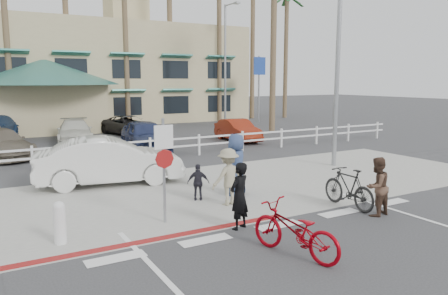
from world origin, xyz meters
TOP-DOWN VIEW (x-y plane):
  - ground at (0.00, 0.00)m, footprint 140.00×140.00m
  - bike_path at (0.00, -2.00)m, footprint 12.00×16.00m
  - sidewalk_plaza at (0.00, 4.50)m, footprint 22.00×7.00m
  - cross_street at (0.00, 8.50)m, footprint 40.00×5.00m
  - parking_lot at (0.00, 18.00)m, footprint 50.00×16.00m
  - curb_red at (-3.00, 1.20)m, footprint 7.00×0.25m
  - rail_fence at (0.50, 10.50)m, footprint 29.40×0.16m
  - building at (2.00, 31.00)m, footprint 28.00×16.00m
  - sign_post at (-2.30, 2.20)m, footprint 0.50×0.10m
  - bollard_0 at (-4.80, 2.00)m, footprint 0.26×0.26m
  - streetlight_0 at (6.50, 5.50)m, footprint 0.60×2.00m
  - streetlight_1 at (12.00, 24.00)m, footprint 0.60×2.00m
  - info_sign at (14.00, 22.00)m, footprint 1.20×0.16m
  - palm_3 at (-4.00, 25.00)m, footprint 4.00×4.00m
  - palm_4 at (0.00, 26.00)m, footprint 4.00×4.00m
  - palm_5 at (4.00, 25.00)m, footprint 4.00×4.00m
  - palm_6 at (8.00, 26.00)m, footprint 4.00×4.00m
  - palm_7 at (12.00, 25.00)m, footprint 4.00×4.00m
  - palm_8 at (16.00, 26.00)m, footprint 4.00×4.00m
  - palm_9 at (19.00, 25.00)m, footprint 4.00×4.00m
  - palm_11 at (11.00, 16.00)m, footprint 4.00×4.00m
  - bike_red at (-0.85, -1.05)m, footprint 1.25×2.19m
  - rider_red at (-0.94, 0.89)m, footprint 0.69×0.58m
  - bike_black at (2.60, 0.88)m, footprint 0.57×1.89m
  - rider_black at (2.70, -0.00)m, footprint 0.82×0.68m
  - pedestrian_a at (-0.15, 2.76)m, footprint 1.12×0.73m
  - pedestrian_child at (-0.68, 3.58)m, footprint 0.69×0.54m
  - pedestrian_b at (0.59, 3.55)m, footprint 1.11×1.04m
  - car_white_sedan at (-2.37, 6.91)m, footprint 5.07×2.52m
  - lot_car_1 at (-5.29, 14.32)m, footprint 3.11×4.87m
  - lot_car_2 at (1.02, 12.87)m, footprint 2.30×4.70m
  - lot_car_3 at (6.90, 13.72)m, footprint 1.65×3.92m
  - lot_car_5 at (2.39, 19.76)m, footprint 3.03×4.71m
  - lot_car_6 at (-1.42, 17.55)m, footprint 2.56×4.71m

SIDE VIEW (x-z plane):
  - ground at x=0.00m, z-range 0.00..0.00m
  - parking_lot at x=0.00m, z-range 0.00..0.01m
  - bike_path at x=0.00m, z-range 0.00..0.01m
  - cross_street at x=0.00m, z-range 0.00..0.01m
  - sidewalk_plaza at x=0.00m, z-range 0.00..0.01m
  - curb_red at x=-3.00m, z-range 0.00..0.02m
  - bollard_0 at x=-4.80m, z-range 0.00..0.95m
  - rail_fence at x=0.50m, z-range 0.00..1.00m
  - pedestrian_child at x=-0.68m, z-range 0.00..1.09m
  - bike_red at x=-0.85m, z-range 0.00..1.09m
  - bike_black at x=2.60m, z-range 0.00..1.13m
  - lot_car_5 at x=2.39m, z-range 0.00..1.21m
  - lot_car_3 at x=6.90m, z-range 0.00..1.26m
  - lot_car_6 at x=-1.42m, z-range 0.00..1.29m
  - lot_car_1 at x=-5.29m, z-range 0.00..1.31m
  - lot_car_2 at x=1.02m, z-range 0.00..1.55m
  - rider_black at x=2.70m, z-range 0.00..1.55m
  - car_white_sedan at x=-2.37m, z-range 0.00..1.60m
  - rider_red at x=-0.94m, z-range 0.00..1.61m
  - pedestrian_a at x=-0.15m, z-range 0.00..1.62m
  - pedestrian_b at x=0.59m, z-range 0.00..1.90m
  - sign_post at x=-2.30m, z-range 0.00..2.90m
  - info_sign at x=14.00m, z-range 0.00..5.60m
  - streetlight_0 at x=6.50m, z-range 0.00..9.00m
  - streetlight_1 at x=12.00m, z-range 0.00..9.50m
  - building at x=2.00m, z-range 0.00..11.30m
  - palm_5 at x=4.00m, z-range 0.00..13.00m
  - palm_9 at x=19.00m, z-range 0.00..13.00m
  - palm_3 at x=-4.00m, z-range 0.00..14.00m
  - palm_7 at x=12.00m, z-range 0.00..14.00m
  - palm_11 at x=11.00m, z-range 0.00..14.00m
  - palm_4 at x=0.00m, z-range 0.00..15.00m
  - palm_8 at x=16.00m, z-range 0.00..15.00m
  - palm_6 at x=8.00m, z-range 0.00..17.00m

